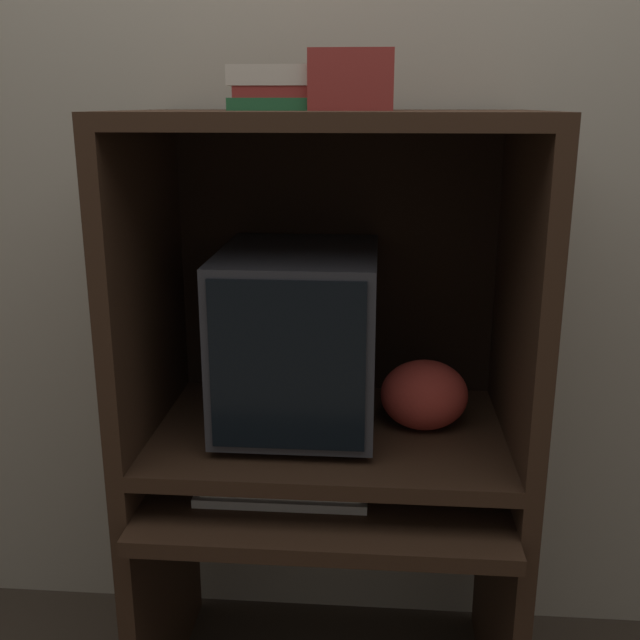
{
  "coord_description": "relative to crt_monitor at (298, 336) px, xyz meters",
  "views": [
    {
      "loc": [
        0.11,
        -1.37,
        1.49
      ],
      "look_at": [
        -0.02,
        0.29,
        1.01
      ],
      "focal_mm": 42.0,
      "sensor_mm": 36.0,
      "label": 1
    }
  ],
  "objects": [
    {
      "name": "wall_back",
      "position": [
        0.08,
        0.32,
        0.34
      ],
      "size": [
        6.0,
        0.06,
        2.6
      ],
      "color": "#B2A893",
      "rests_on": "ground_plane"
    },
    {
      "name": "desk_base",
      "position": [
        0.08,
        -0.07,
        -0.56
      ],
      "size": [
        0.91,
        0.64,
        0.63
      ],
      "color": "#382316",
      "rests_on": "ground_plane"
    },
    {
      "name": "desk_monitor_shelf",
      "position": [
        0.08,
        -0.02,
        -0.25
      ],
      "size": [
        0.91,
        0.57,
        0.11
      ],
      "color": "#382316",
      "rests_on": "desk_base"
    },
    {
      "name": "hutch_upper",
      "position": [
        0.08,
        0.01,
        0.25
      ],
      "size": [
        0.91,
        0.57,
        0.74
      ],
      "color": "#382316",
      "rests_on": "desk_monitor_shelf"
    },
    {
      "name": "crt_monitor",
      "position": [
        0.0,
        0.0,
        0.0
      ],
      "size": [
        0.36,
        0.46,
        0.43
      ],
      "color": "#333338",
      "rests_on": "desk_monitor_shelf"
    },
    {
      "name": "keyboard",
      "position": [
        -0.02,
        -0.16,
        -0.32
      ],
      "size": [
        0.39,
        0.14,
        0.03
      ],
      "color": "beige",
      "rests_on": "desk_base"
    },
    {
      "name": "mouse",
      "position": [
        0.24,
        -0.16,
        -0.32
      ],
      "size": [
        0.06,
        0.04,
        0.03
      ],
      "color": "#28282B",
      "rests_on": "desk_base"
    },
    {
      "name": "snack_bag",
      "position": [
        0.3,
        -0.01,
        -0.14
      ],
      "size": [
        0.21,
        0.16,
        0.17
      ],
      "color": "#BC382D",
      "rests_on": "desk_monitor_shelf"
    },
    {
      "name": "book_stack",
      "position": [
        -0.04,
        -0.02,
        0.56
      ],
      "size": [
        0.2,
        0.15,
        0.09
      ],
      "color": "#236638",
      "rests_on": "hutch_upper"
    },
    {
      "name": "storage_box",
      "position": [
        0.12,
        -0.03,
        0.58
      ],
      "size": [
        0.17,
        0.15,
        0.12
      ],
      "color": "maroon",
      "rests_on": "hutch_upper"
    }
  ]
}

